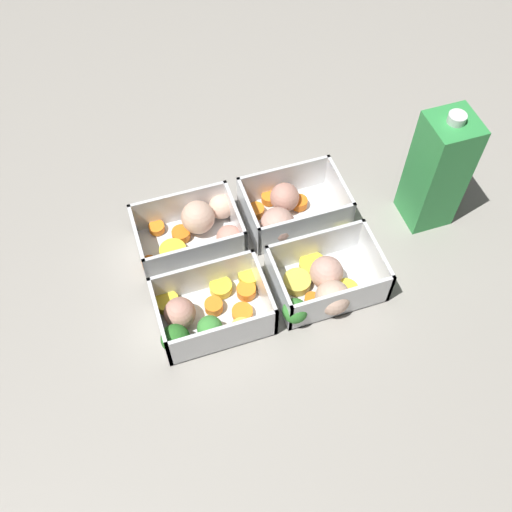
% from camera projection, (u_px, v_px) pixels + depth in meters
% --- Properties ---
extents(ground_plane, '(4.00, 4.00, 0.00)m').
position_uv_depth(ground_plane, '(256.00, 264.00, 0.88)').
color(ground_plane, gray).
extents(container_near_left, '(0.15, 0.12, 0.06)m').
position_uv_depth(container_near_left, '(289.00, 211.00, 0.90)').
color(container_near_left, white).
rests_on(container_near_left, ground_plane).
extents(container_near_right, '(0.17, 0.12, 0.06)m').
position_uv_depth(container_near_right, '(197.00, 229.00, 0.88)').
color(container_near_right, white).
rests_on(container_near_right, ground_plane).
extents(container_far_left, '(0.16, 0.12, 0.06)m').
position_uv_depth(container_far_left, '(324.00, 283.00, 0.83)').
color(container_far_left, white).
rests_on(container_far_left, ground_plane).
extents(container_far_right, '(0.16, 0.11, 0.06)m').
position_uv_depth(container_far_right, '(205.00, 313.00, 0.81)').
color(container_far_right, white).
rests_on(container_far_right, ground_plane).
extents(juice_carton, '(0.07, 0.07, 0.20)m').
position_uv_depth(juice_carton, '(437.00, 171.00, 0.85)').
color(juice_carton, green).
rests_on(juice_carton, ground_plane).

